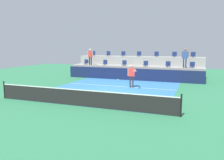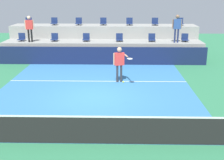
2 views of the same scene
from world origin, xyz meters
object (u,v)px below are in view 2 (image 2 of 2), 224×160
(stadium_chair_lower_mid_left, at_px, (86,38))
(spectator_in_white, at_px, (29,26))
(stadium_chair_upper_center, at_px, (103,22))
(stadium_chair_lower_far_right, at_px, (185,38))
(tennis_player, at_px, (120,61))
(stadium_chair_lower_right, at_px, (152,38))
(stadium_chair_lower_far_left, at_px, (22,38))
(stadium_chair_upper_far_left, at_px, (28,22))
(stadium_chair_upper_mid_left, at_px, (79,22))
(stadium_chair_upper_mid_right, at_px, (129,22))
(tennis_ball, at_px, (123,82))
(stadium_chair_upper_left, at_px, (54,22))
(spectator_in_grey, at_px, (177,26))
(stadium_chair_lower_mid_right, at_px, (119,38))
(stadium_chair_lower_left, at_px, (55,38))
(stadium_chair_upper_right, at_px, (155,22))
(stadium_chair_upper_far_right, at_px, (180,22))

(stadium_chair_lower_mid_left, xyz_separation_m, spectator_in_white, (-3.56, -0.38, 0.79))
(stadium_chair_upper_center, bearing_deg, stadium_chair_lower_mid_left, -119.99)
(stadium_chair_lower_far_right, xyz_separation_m, tennis_player, (-4.26, -4.95, -0.36))
(stadium_chair_lower_right, xyz_separation_m, tennis_player, (-2.11, -4.95, -0.36))
(stadium_chair_lower_far_left, distance_m, stadium_chair_upper_far_left, 1.99)
(stadium_chair_upper_mid_left, bearing_deg, stadium_chair_upper_mid_right, 0.00)
(stadium_chair_lower_far_right, bearing_deg, tennis_ball, -115.80)
(stadium_chair_upper_left, distance_m, stadium_chair_upper_mid_left, 1.74)
(stadium_chair_lower_right, distance_m, spectator_in_grey, 1.77)
(stadium_chair_lower_far_right, bearing_deg, stadium_chair_upper_far_left, 170.46)
(stadium_chair_upper_far_left, xyz_separation_m, stadium_chair_upper_center, (5.31, 0.00, 0.00))
(stadium_chair_upper_center, relative_size, stadium_chair_upper_mid_right, 1.00)
(stadium_chair_lower_far_left, height_order, stadium_chair_lower_far_right, same)
(stadium_chair_lower_mid_left, height_order, stadium_chair_upper_mid_left, stadium_chair_upper_mid_left)
(stadium_chair_upper_center, relative_size, spectator_in_grey, 0.30)
(stadium_chair_lower_far_left, height_order, stadium_chair_upper_mid_right, stadium_chair_upper_mid_right)
(stadium_chair_upper_mid_left, xyz_separation_m, spectator_in_white, (-2.86, -2.18, -0.06))
(spectator_in_white, bearing_deg, stadium_chair_lower_mid_right, 3.83)
(stadium_chair_lower_far_right, height_order, spectator_in_grey, spectator_in_grey)
(stadium_chair_lower_left, bearing_deg, stadium_chair_upper_far_left, 140.54)
(stadium_chair_lower_far_left, distance_m, tennis_player, 8.14)
(stadium_chair_lower_mid_right, bearing_deg, stadium_chair_lower_far_left, 180.00)
(stadium_chair_upper_left, height_order, stadium_chair_upper_mid_right, same)
(tennis_player, distance_m, tennis_ball, 3.59)
(spectator_in_grey, bearing_deg, stadium_chair_lower_mid_left, 176.21)
(tennis_player, bearing_deg, stadium_chair_lower_mid_left, 113.81)
(stadium_chair_upper_center, distance_m, tennis_ball, 10.48)
(stadium_chair_upper_far_left, xyz_separation_m, stadium_chair_upper_left, (1.83, 0.00, 0.00))
(stadium_chair_upper_left, bearing_deg, stadium_chair_lower_right, -14.97)
(stadium_chair_lower_mid_left, relative_size, stadium_chair_upper_mid_left, 1.00)
(spectator_in_white, bearing_deg, stadium_chair_upper_mid_right, 18.72)
(stadium_chair_lower_mid_left, relative_size, stadium_chair_lower_right, 1.00)
(tennis_player, relative_size, spectator_in_white, 1.07)
(stadium_chair_upper_mid_right, bearing_deg, stadium_chair_upper_left, 180.00)
(stadium_chair_upper_center, bearing_deg, stadium_chair_lower_mid_right, -57.74)
(stadium_chair_upper_mid_right, bearing_deg, stadium_chair_lower_mid_right, -111.47)
(stadium_chair_lower_far_left, bearing_deg, stadium_chair_upper_left, 44.60)
(stadium_chair_upper_far_left, distance_m, spectator_in_white, 2.30)
(tennis_player, bearing_deg, spectator_in_white, 141.54)
(stadium_chair_upper_far_left, relative_size, stadium_chair_upper_mid_left, 1.00)
(stadium_chair_lower_left, bearing_deg, stadium_chair_upper_right, 14.92)
(stadium_chair_upper_far_left, distance_m, stadium_chair_upper_far_right, 10.70)
(stadium_chair_lower_far_right, xyz_separation_m, stadium_chair_upper_center, (-5.40, 1.80, 0.85))
(stadium_chair_lower_mid_left, distance_m, stadium_chair_upper_far_left, 4.71)
(stadium_chair_lower_far_left, relative_size, stadium_chair_upper_far_left, 1.00)
(stadium_chair_lower_far_left, bearing_deg, stadium_chair_lower_left, 0.00)
(stadium_chair_lower_far_left, height_order, tennis_player, tennis_player)
(tennis_ball, bearing_deg, stadium_chair_lower_right, 76.96)
(stadium_chair_lower_mid_right, xyz_separation_m, stadium_chair_upper_far_right, (4.25, 1.80, 0.85))
(stadium_chair_lower_right, distance_m, stadium_chair_upper_center, 3.82)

